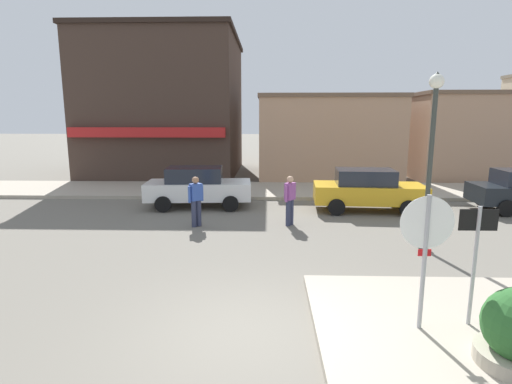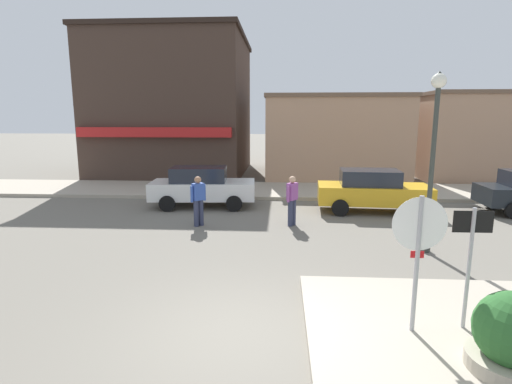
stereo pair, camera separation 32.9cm
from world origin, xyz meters
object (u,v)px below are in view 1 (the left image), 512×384
object	(u,v)px
one_way_sign	(475,254)
parked_car_second	(368,189)
pedestrian_crossing_near	(290,199)
lamp_post	(432,137)
parked_car_nearest	(198,186)
stop_sign	(425,245)
pedestrian_crossing_far	(196,200)

from	to	relation	value
one_way_sign	parked_car_second	bearing A→B (deg)	87.10
parked_car_second	pedestrian_crossing_near	xyz separation A→B (m)	(-2.99, -2.14, 0.06)
lamp_post	parked_car_nearest	size ratio (longest dim) A/B	1.11
stop_sign	pedestrian_crossing_far	xyz separation A→B (m)	(-4.70, 6.39, -0.65)
one_way_sign	lamp_post	distance (m)	4.55
parked_car_nearest	stop_sign	bearing A→B (deg)	-60.86
pedestrian_crossing_far	one_way_sign	bearing A→B (deg)	-48.46
parked_car_nearest	parked_car_second	world-z (taller)	same
stop_sign	one_way_sign	size ratio (longest dim) A/B	1.10
parked_car_second	stop_sign	bearing A→B (deg)	-98.28
stop_sign	parked_car_nearest	bearing A→B (deg)	119.14
lamp_post	parked_car_second	world-z (taller)	lamp_post
parked_car_second	one_way_sign	bearing A→B (deg)	-92.90
parked_car_nearest	parked_car_second	bearing A→B (deg)	-4.06
lamp_post	pedestrian_crossing_far	xyz separation A→B (m)	(-6.40, 2.10, -2.09)
stop_sign	pedestrian_crossing_far	world-z (taller)	stop_sign
stop_sign	lamp_post	distance (m)	4.84
lamp_post	pedestrian_crossing_far	world-z (taller)	lamp_post
pedestrian_crossing_near	parked_car_second	bearing A→B (deg)	35.51
stop_sign	parked_car_nearest	xyz separation A→B (m)	(-5.14, 9.22, -0.71)
stop_sign	parked_car_nearest	distance (m)	10.58
lamp_post	parked_car_second	size ratio (longest dim) A/B	1.11
one_way_sign	pedestrian_crossing_near	bearing A→B (deg)	111.47
stop_sign	one_way_sign	distance (m)	0.87
one_way_sign	lamp_post	bearing A→B (deg)	78.30
lamp_post	stop_sign	bearing A→B (deg)	-111.58
parked_car_nearest	pedestrian_crossing_far	world-z (taller)	pedestrian_crossing_far
one_way_sign	pedestrian_crossing_far	xyz separation A→B (m)	(-5.54, 6.26, -0.46)
one_way_sign	parked_car_nearest	distance (m)	10.89
one_way_sign	stop_sign	bearing A→B (deg)	-170.63
parked_car_second	pedestrian_crossing_far	world-z (taller)	pedestrian_crossing_far
lamp_post	parked_car_nearest	world-z (taller)	lamp_post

